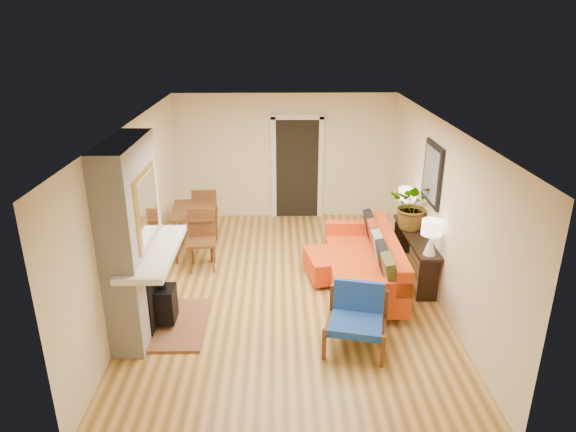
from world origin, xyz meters
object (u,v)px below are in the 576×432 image
(blue_chair, at_px, (357,314))
(console_table, at_px, (415,243))
(dining_table, at_px, (199,217))
(lamp_far, at_px, (407,199))
(houseplant, at_px, (414,205))
(lamp_near, at_px, (431,233))
(sofa, at_px, (368,263))
(ottoman, at_px, (333,264))

(blue_chair, distance_m, console_table, 2.25)
(dining_table, relative_size, console_table, 1.03)
(lamp_far, bearing_deg, houseplant, -91.13)
(blue_chair, height_order, console_table, blue_chair)
(lamp_near, xyz_separation_m, lamp_far, (0.00, 1.51, 0.00))
(console_table, distance_m, houseplant, 0.62)
(console_table, distance_m, lamp_near, 0.89)
(sofa, bearing_deg, blue_chair, -104.80)
(ottoman, height_order, lamp_near, lamp_near)
(blue_chair, bearing_deg, houseplant, 60.62)
(console_table, bearing_deg, dining_table, 164.62)
(ottoman, distance_m, blue_chair, 1.84)
(dining_table, xyz_separation_m, lamp_near, (3.64, -1.75, 0.40))
(lamp_near, height_order, lamp_far, same)
(dining_table, distance_m, console_table, 3.78)
(ottoman, height_order, blue_chair, blue_chair)
(sofa, bearing_deg, ottoman, 149.71)
(ottoman, distance_m, lamp_far, 1.76)
(sofa, distance_m, blue_chair, 1.58)
(dining_table, bearing_deg, blue_chair, -49.98)
(ottoman, relative_size, dining_table, 0.51)
(ottoman, distance_m, console_table, 1.37)
(lamp_near, relative_size, houseplant, 0.66)
(houseplant, bearing_deg, sofa, -142.48)
(blue_chair, relative_size, console_table, 0.49)
(blue_chair, height_order, dining_table, dining_table)
(ottoman, relative_size, lamp_far, 1.80)
(sofa, height_order, blue_chair, sofa)
(lamp_far, bearing_deg, dining_table, 176.32)
(lamp_far, bearing_deg, ottoman, -148.25)
(sofa, distance_m, console_table, 0.90)
(console_table, height_order, houseplant, houseplant)
(sofa, relative_size, dining_table, 1.24)
(sofa, bearing_deg, lamp_near, -25.53)
(console_table, bearing_deg, blue_chair, -122.86)
(blue_chair, bearing_deg, ottoman, 93.53)
(ottoman, xyz_separation_m, lamp_far, (1.33, 0.82, 0.82))
(sofa, distance_m, ottoman, 0.62)
(ottoman, bearing_deg, blue_chair, -86.47)
(sofa, bearing_deg, dining_table, 154.33)
(dining_table, relative_size, lamp_near, 3.52)
(ottoman, xyz_separation_m, console_table, (1.33, 0.06, 0.33))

